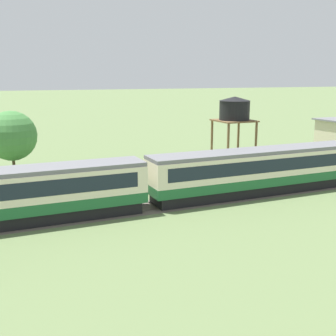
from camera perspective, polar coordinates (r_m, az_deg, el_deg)
passenger_train at (r=38.04m, az=12.37°, el=-0.11°), size 104.77×3.18×3.97m
railway_track at (r=33.37m, az=-4.29°, el=-5.51°), size 160.52×3.60×0.04m
water_tower at (r=50.41m, az=8.99°, el=7.72°), size 4.27×4.27×7.91m
yard_tree_0 at (r=46.21m, az=-20.43°, el=4.10°), size 5.14×5.14×6.79m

